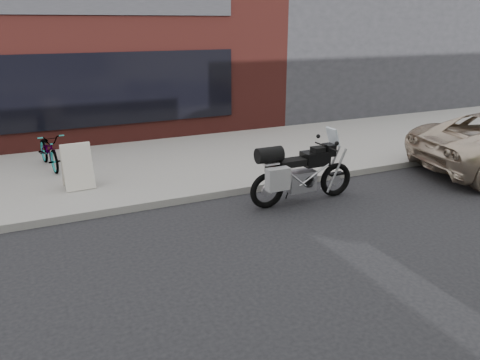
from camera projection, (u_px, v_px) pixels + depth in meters
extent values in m
plane|color=black|center=(299.00, 304.00, 6.06)|extent=(120.00, 120.00, 0.00)
cube|color=gray|center=(156.00, 161.00, 12.05)|extent=(44.00, 6.00, 0.15)
cube|color=#5C221D|center=(45.00, 58.00, 16.58)|extent=(14.00, 10.00, 4.50)
cube|color=black|center=(59.00, 92.00, 12.43)|extent=(10.00, 0.08, 2.00)
cube|color=#2D2D33|center=(48.00, 4.00, 11.72)|extent=(10.00, 0.08, 0.50)
cube|color=#2D2D33|center=(327.00, 33.00, 21.11)|extent=(10.00, 10.00, 6.00)
torus|color=black|center=(267.00, 191.00, 9.12)|extent=(0.72, 0.12, 0.72)
torus|color=black|center=(335.00, 180.00, 9.76)|extent=(0.72, 0.12, 0.72)
cube|color=#B7B7BC|center=(300.00, 181.00, 9.38)|extent=(0.59, 0.32, 0.41)
cube|color=black|center=(315.00, 158.00, 9.37)|extent=(0.54, 0.35, 0.28)
cube|color=black|center=(292.00, 162.00, 9.17)|extent=(0.59, 0.30, 0.13)
cube|color=black|center=(275.00, 169.00, 9.05)|extent=(0.32, 0.24, 0.15)
cube|color=black|center=(329.00, 150.00, 9.46)|extent=(0.19, 0.26, 0.24)
cube|color=silver|center=(333.00, 136.00, 9.40)|extent=(0.16, 0.32, 0.36)
cylinder|color=black|center=(326.00, 147.00, 9.40)|extent=(0.03, 0.75, 0.03)
cube|color=#B7B7BC|center=(269.00, 162.00, 8.95)|extent=(0.30, 0.32, 0.03)
cube|color=gray|center=(278.00, 179.00, 8.81)|extent=(0.45, 0.20, 0.43)
cylinder|color=black|center=(269.00, 155.00, 8.90)|extent=(0.52, 0.30, 0.30)
cylinder|color=#B7B7BC|center=(277.00, 185.00, 9.39)|extent=(0.60, 0.09, 0.21)
imported|color=gray|center=(49.00, 150.00, 11.11)|extent=(0.83, 1.72, 0.87)
cube|color=silver|center=(78.00, 167.00, 9.68)|extent=(0.61, 0.32, 0.95)
cube|color=silver|center=(76.00, 164.00, 9.89)|extent=(0.61, 0.32, 0.95)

